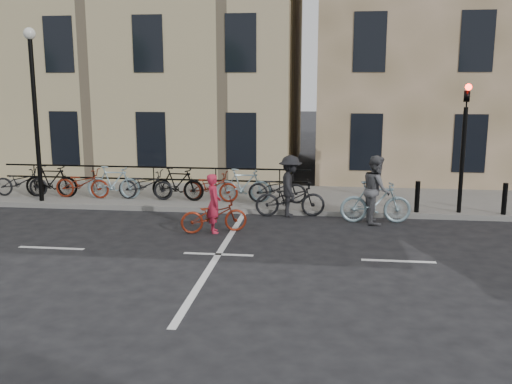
# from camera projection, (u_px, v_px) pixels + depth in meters

# --- Properties ---
(ground) EXTENTS (120.00, 120.00, 0.00)m
(ground) POSITION_uv_depth(u_px,v_px,m) (218.00, 255.00, 12.93)
(ground) COLOR black
(ground) RESTS_ON ground
(sidewalk) EXTENTS (46.00, 4.00, 0.15)m
(sidewalk) POSITION_uv_depth(u_px,v_px,m) (135.00, 195.00, 19.24)
(sidewalk) COLOR slate
(sidewalk) RESTS_ON ground
(building_east) EXTENTS (14.00, 10.00, 12.00)m
(building_east) POSITION_uv_depth(u_px,v_px,m) (492.00, 24.00, 23.30)
(building_east) COLOR #8E7855
(building_east) RESTS_ON sidewalk
(building_west) EXTENTS (20.00, 10.00, 10.00)m
(building_west) POSITION_uv_depth(u_px,v_px,m) (75.00, 51.00, 25.67)
(building_west) COLOR tan
(building_west) RESTS_ON sidewalk
(traffic_light) EXTENTS (0.18, 0.30, 3.90)m
(traffic_light) POSITION_uv_depth(u_px,v_px,m) (464.00, 132.00, 15.93)
(traffic_light) COLOR black
(traffic_light) RESTS_ON sidewalk
(lamp_post) EXTENTS (0.36, 0.36, 5.28)m
(lamp_post) POSITION_uv_depth(u_px,v_px,m) (34.00, 93.00, 17.32)
(lamp_post) COLOR black
(lamp_post) RESTS_ON sidewalk
(bollard_east) EXTENTS (0.14, 0.14, 0.90)m
(bollard_east) POSITION_uv_depth(u_px,v_px,m) (417.00, 197.00, 16.34)
(bollard_east) COLOR black
(bollard_east) RESTS_ON sidewalk
(bollard_west) EXTENTS (0.14, 0.14, 0.90)m
(bollard_west) POSITION_uv_depth(u_px,v_px,m) (505.00, 199.00, 16.05)
(bollard_west) COLOR black
(bollard_west) RESTS_ON sidewalk
(parked_bikes) EXTENTS (10.40, 1.23, 1.05)m
(parked_bikes) POSITION_uv_depth(u_px,v_px,m) (146.00, 184.00, 18.11)
(parked_bikes) COLOR black
(parked_bikes) RESTS_ON sidewalk
(cyclist_pink) EXTENTS (1.83, 1.16, 1.54)m
(cyclist_pink) POSITION_uv_depth(u_px,v_px,m) (214.00, 212.00, 14.72)
(cyclist_pink) COLOR maroon
(cyclist_pink) RESTS_ON ground
(cyclist_grey) EXTENTS (1.98, 0.97, 1.88)m
(cyclist_grey) POSITION_uv_depth(u_px,v_px,m) (376.00, 196.00, 15.65)
(cyclist_grey) COLOR #809CA7
(cyclist_grey) RESTS_ON ground
(cyclist_dark) EXTENTS (2.08, 1.23, 1.78)m
(cyclist_dark) POSITION_uv_depth(u_px,v_px,m) (290.00, 192.00, 16.42)
(cyclist_dark) COLOR black
(cyclist_dark) RESTS_ON ground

